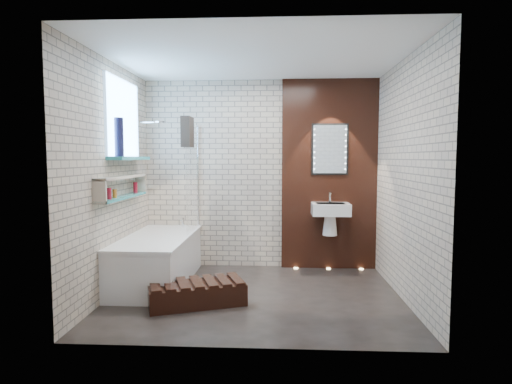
# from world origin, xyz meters

# --- Properties ---
(ground) EXTENTS (3.20, 3.20, 0.00)m
(ground) POSITION_xyz_m (0.00, 0.00, 0.00)
(ground) COLOR black
(ground) RESTS_ON ground
(room_shell) EXTENTS (3.24, 3.20, 2.60)m
(room_shell) POSITION_xyz_m (0.00, 0.00, 1.30)
(room_shell) COLOR #C0AF98
(room_shell) RESTS_ON ground
(walnut_panel) EXTENTS (1.30, 0.06, 2.60)m
(walnut_panel) POSITION_xyz_m (0.95, 1.27, 1.30)
(walnut_panel) COLOR black
(walnut_panel) RESTS_ON ground
(clerestory_window) EXTENTS (0.18, 1.00, 0.94)m
(clerestory_window) POSITION_xyz_m (-1.57, 0.35, 1.90)
(clerestory_window) COLOR #7FADE0
(clerestory_window) RESTS_ON room_shell
(display_niche) EXTENTS (0.14, 1.30, 0.26)m
(display_niche) POSITION_xyz_m (-1.53, 0.15, 1.20)
(display_niche) COLOR teal
(display_niche) RESTS_ON room_shell
(bathtub) EXTENTS (0.79, 1.74, 0.70)m
(bathtub) POSITION_xyz_m (-1.22, 0.45, 0.29)
(bathtub) COLOR white
(bathtub) RESTS_ON ground
(bath_screen) EXTENTS (0.01, 0.78, 1.40)m
(bath_screen) POSITION_xyz_m (-0.87, 0.89, 1.28)
(bath_screen) COLOR white
(bath_screen) RESTS_ON bathtub
(towel) EXTENTS (0.11, 0.29, 0.37)m
(towel) POSITION_xyz_m (-0.87, 0.60, 1.85)
(towel) COLOR black
(towel) RESTS_ON bath_screen
(shower_head) EXTENTS (0.18, 0.18, 0.02)m
(shower_head) POSITION_xyz_m (-1.30, 0.95, 2.00)
(shower_head) COLOR silver
(shower_head) RESTS_ON room_shell
(washbasin) EXTENTS (0.50, 0.36, 0.58)m
(washbasin) POSITION_xyz_m (0.95, 1.07, 0.79)
(washbasin) COLOR white
(washbasin) RESTS_ON walnut_panel
(led_mirror) EXTENTS (0.50, 0.02, 0.70)m
(led_mirror) POSITION_xyz_m (0.95, 1.23, 1.65)
(led_mirror) COLOR black
(led_mirror) RESTS_ON walnut_panel
(walnut_step) EXTENTS (1.08, 0.76, 0.22)m
(walnut_step) POSITION_xyz_m (-0.60, -0.30, 0.11)
(walnut_step) COLOR black
(walnut_step) RESTS_ON ground
(niche_bottles) EXTENTS (0.05, 0.88, 0.13)m
(niche_bottles) POSITION_xyz_m (-1.53, 0.13, 1.16)
(niche_bottles) COLOR maroon
(niche_bottles) RESTS_ON display_niche
(sill_vases) EXTENTS (0.10, 0.10, 0.42)m
(sill_vases) POSITION_xyz_m (-1.50, -0.00, 1.76)
(sill_vases) COLOR #141739
(sill_vases) RESTS_ON clerestory_window
(floor_uplights) EXTENTS (0.96, 0.06, 0.01)m
(floor_uplights) POSITION_xyz_m (0.95, 1.20, 0.01)
(floor_uplights) COLOR #FFD899
(floor_uplights) RESTS_ON ground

